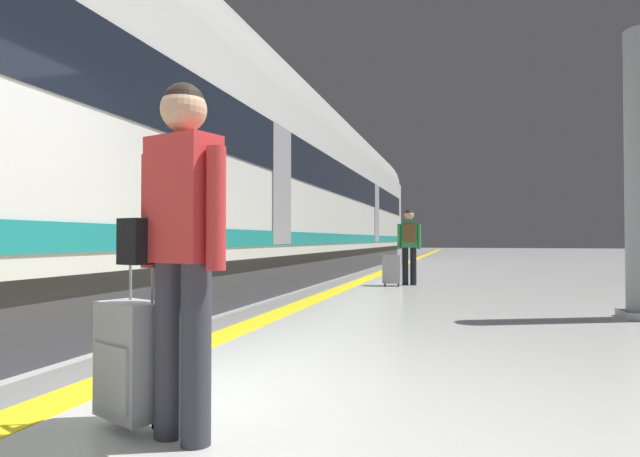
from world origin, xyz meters
name	(u,v)px	position (x,y,z in m)	size (l,w,h in m)	color
ground_plane	(214,411)	(0.00, 0.00, 0.00)	(120.00, 120.00, 0.00)	silver
safety_line_strip	(364,279)	(-1.00, 10.00, 0.00)	(0.36, 80.00, 0.01)	yellow
tactile_edge_band	(352,279)	(-1.31, 10.00, 0.00)	(0.58, 80.00, 0.01)	slate
high_speed_train	(287,181)	(-3.07, 10.23, 2.50)	(2.94, 29.33, 4.97)	#38383D
traveller_foreground	(180,233)	(0.04, -0.45, 1.02)	(0.58, 0.34, 1.76)	#383842
rolling_suitcase_foreground	(131,359)	(-0.30, -0.37, 0.36)	(0.44, 0.36, 1.05)	#9E9EA3
passenger_near	(409,240)	(0.23, 8.72, 0.97)	(0.50, 0.35, 1.63)	black
suitcase_near	(392,269)	(-0.10, 8.40, 0.35)	(0.40, 0.27, 0.66)	#9E9EA3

